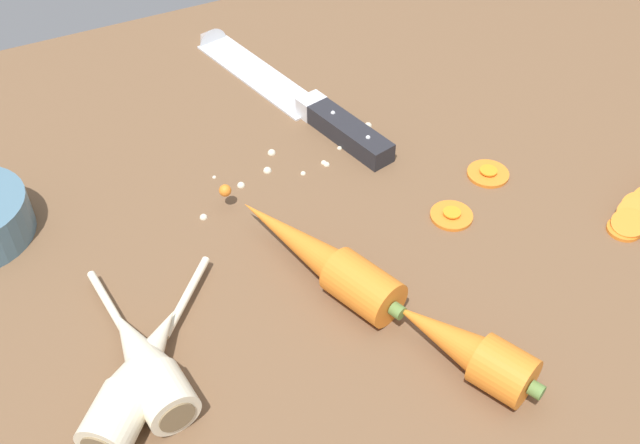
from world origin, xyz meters
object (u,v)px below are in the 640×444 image
Objects in this scene: parsnip_mid_left at (139,375)px; carrot_slice_stray_mid at (452,214)px; whole_carrot at (319,256)px; parsnip_front at (145,363)px; chefs_knife at (280,87)px; whole_carrot_second at (464,347)px; carrot_slice_stray_near at (488,172)px.

parsnip_mid_left is 3.94× the size of carrot_slice_stray_mid.
whole_carrot reaches higher than carrot_slice_stray_mid.
whole_carrot is at bearing 15.38° from parsnip_mid_left.
carrot_slice_stray_mid is (32.18, 5.60, -1.62)cm from parsnip_mid_left.
parsnip_front reaches higher than carrot_slice_stray_mid.
parsnip_mid_left is (-17.63, -4.85, -0.12)cm from whole_carrot.
parsnip_front and parsnip_mid_left have the same top height.
chefs_knife is 41.34cm from whole_carrot_second.
chefs_knife is 2.33× the size of whole_carrot_second.
whole_carrot is 14.87cm from whole_carrot_second.
chefs_knife is at bearing 102.36° from carrot_slice_stray_mid.
parsnip_front is 4.18× the size of carrot_slice_stray_near.
whole_carrot_second is at bearing -23.45° from parsnip_front.
chefs_knife is at bearing 50.83° from parsnip_mid_left.
carrot_slice_stray_near is at bearing 48.99° from whole_carrot_second.
whole_carrot is 1.20× the size of parsnip_front.
parsnip_front is 1.15cm from parsnip_mid_left.
whole_carrot is at bearing -107.56° from chefs_knife.
carrot_slice_stray_near is 1.04× the size of carrot_slice_stray_mid.
carrot_slice_stray_mid is (5.85, -26.71, -0.29)cm from chefs_knife.
parsnip_mid_left reaches higher than carrot_slice_stray_mid.
whole_carrot_second reaches higher than parsnip_mid_left.
parsnip_front is at bearing -171.51° from carrot_slice_stray_mid.
parsnip_front is 1.10× the size of parsnip_mid_left.
parsnip_mid_left is at bearing -164.62° from whole_carrot.
carrot_slice_stray_near is at bearing -61.34° from chefs_knife.
whole_carrot is 5.02× the size of carrot_slice_stray_near.
chefs_knife is at bearing 50.81° from parsnip_front.
carrot_slice_stray_mid is at bearing 9.87° from parsnip_mid_left.
whole_carrot_second is 0.92× the size of parsnip_mid_left.
chefs_knife is 2.14× the size of parsnip_mid_left.
parsnip_front is at bearing 51.61° from parsnip_mid_left.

